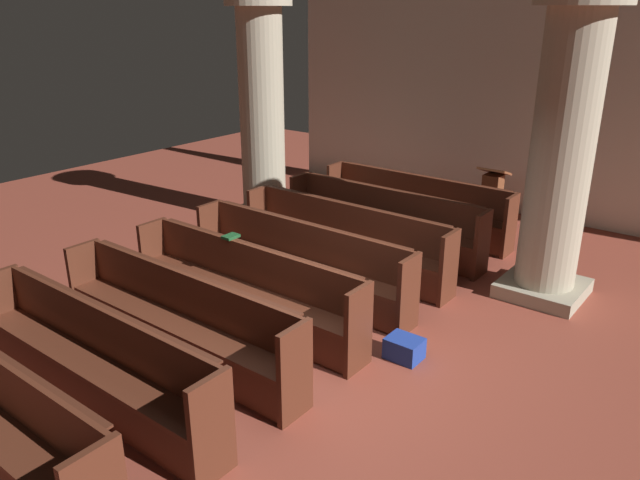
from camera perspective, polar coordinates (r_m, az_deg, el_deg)
name	(u,v)px	position (r m, az deg, el deg)	size (l,w,h in m)	color
ground_plane	(322,352)	(6.80, 0.18, -10.35)	(19.20, 19.20, 0.00)	brown
back_wall	(541,87)	(11.33, 19.86, 13.21)	(10.00, 0.16, 4.50)	silver
pew_row_0	(415,204)	(10.21, 8.86, 3.36)	(3.30, 0.47, 0.94)	#562819
pew_row_1	(383,219)	(9.39, 5.86, 1.95)	(3.30, 0.46, 0.94)	#562819
pew_row_2	(345,237)	(8.61, 2.31, 0.26)	(3.30, 0.46, 0.94)	#562819
pew_row_3	(299,259)	(7.87, -1.92, -1.76)	(3.30, 0.47, 0.94)	#562819
pew_row_4	(245,285)	(7.20, -6.99, -4.15)	(3.30, 0.46, 0.94)	#562819
pew_row_5	(178,317)	(6.61, -13.08, -6.96)	(3.30, 0.46, 0.94)	#562819
pew_row_6	(93,357)	(6.13, -20.33, -10.16)	(3.30, 0.47, 0.94)	#562819
pillar_aisle_side	(563,144)	(7.96, 21.65, 8.31)	(1.08, 1.08, 3.84)	#9F967E
pillar_far_side	(262,105)	(10.52, -5.45, 12.39)	(1.08, 1.08, 3.84)	#9F967E
lectern	(491,204)	(10.63, 15.60, 3.28)	(0.48, 0.45, 1.08)	brown
hymn_book	(231,236)	(7.40, -8.30, 0.33)	(0.14, 0.19, 0.03)	#194723
kneeler_box_blue	(404,348)	(6.69, 7.84, -9.95)	(0.37, 0.30, 0.24)	navy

